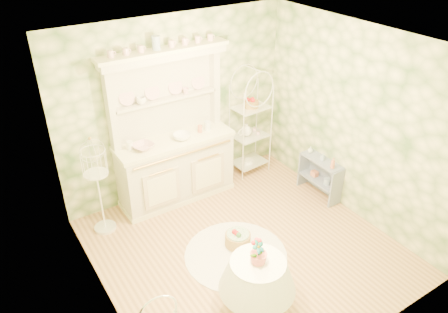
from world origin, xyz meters
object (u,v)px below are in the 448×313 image
birdcage_stand (98,185)px  floor_basket (238,238)px  side_shelf (320,179)px  kitchen_dresser (174,130)px  round_table (257,284)px  bakers_rack (250,121)px

birdcage_stand → floor_basket: size_ratio=3.90×
side_shelf → birdcage_stand: (-3.10, 0.98, 0.45)m
kitchen_dresser → birdcage_stand: kitchen_dresser is taller
kitchen_dresser → round_table: kitchen_dresser is taller
round_table → bakers_rack: bearing=55.9°
bakers_rack → round_table: bearing=-129.3°
bakers_rack → birdcage_stand: size_ratio=1.25×
floor_basket → round_table: bearing=-113.5°
floor_basket → birdcage_stand: bearing=136.8°
floor_basket → side_shelf: bearing=9.9°
birdcage_stand → kitchen_dresser: bearing=7.0°
birdcage_stand → round_table: bearing=-67.6°
kitchen_dresser → birdcage_stand: bearing=-173.0°
birdcage_stand → bakers_rack: bearing=4.2°
bakers_rack → side_shelf: 1.42m
kitchen_dresser → floor_basket: size_ratio=6.11×
side_shelf → bakers_rack: bearing=115.2°
birdcage_stand → floor_basket: 1.97m
bakers_rack → floor_basket: bakers_rack is taller
kitchen_dresser → floor_basket: (0.15, -1.43, -1.02)m
bakers_rack → side_shelf: bakers_rack is taller
kitchen_dresser → birdcage_stand: (-1.22, -0.15, -0.41)m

